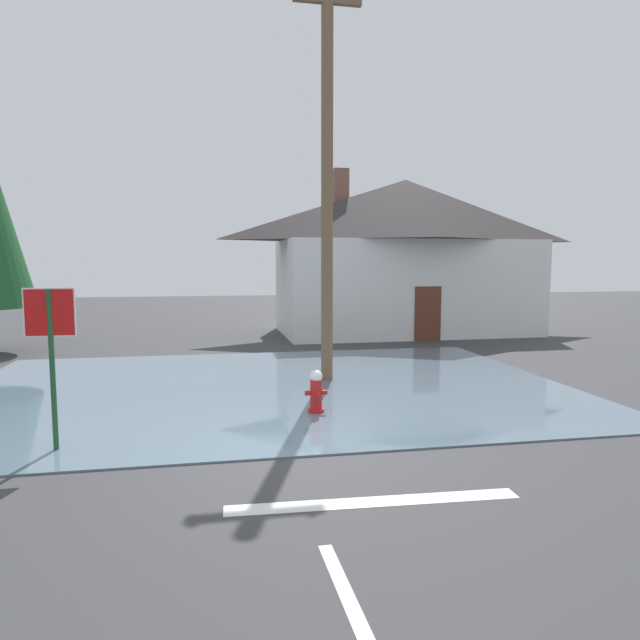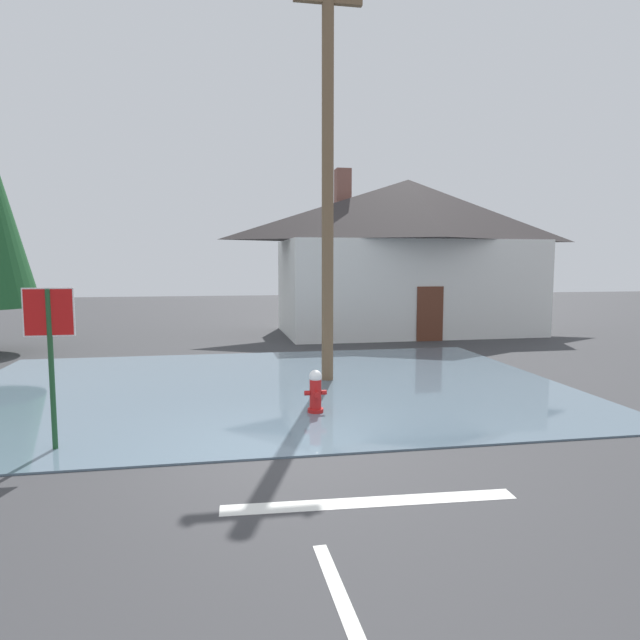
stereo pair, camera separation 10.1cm
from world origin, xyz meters
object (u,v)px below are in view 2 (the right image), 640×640
fire_hydrant (315,392)px  utility_pole (328,176)px  stop_sign_near (50,335)px  house (407,254)px

fire_hydrant → utility_pole: 5.39m
utility_pole → fire_hydrant: bearing=-105.4°
stop_sign_near → fire_hydrant: 4.72m
utility_pole → stop_sign_near: bearing=-140.2°
stop_sign_near → utility_pole: size_ratio=0.27×
fire_hydrant → utility_pole: (0.79, 2.89, 4.48)m
stop_sign_near → utility_pole: 7.32m
stop_sign_near → house: house is taller
stop_sign_near → house: 16.39m
house → stop_sign_near: bearing=-128.0°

